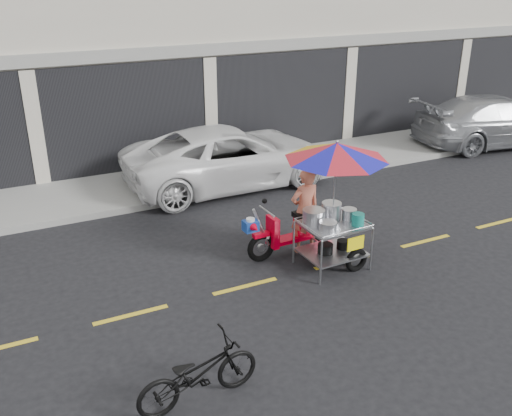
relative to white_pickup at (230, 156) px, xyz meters
name	(u,v)px	position (x,y,z in m)	size (l,w,h in m)	color
ground	(342,262)	(0.21, -4.70, -0.73)	(90.00, 90.00, 0.00)	black
sidewalk	(226,171)	(0.21, 0.80, -0.66)	(45.00, 3.00, 0.15)	gray
centerline	(342,262)	(0.21, -4.70, -0.73)	(42.00, 0.10, 0.01)	gold
white_pickup	(230,156)	(0.00, 0.00, 0.00)	(2.44, 5.29, 1.47)	white
silver_pickup	(496,121)	(8.69, -0.37, 0.02)	(2.10, 5.17, 1.50)	#A5A7AC
near_bicycle	(198,373)	(-3.50, -6.99, -0.31)	(0.57, 1.64, 0.86)	black
food_vendor_rig	(323,185)	(-0.11, -4.42, 0.76)	(2.41, 1.89, 2.39)	black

